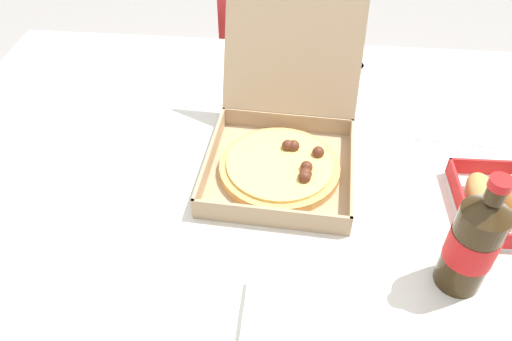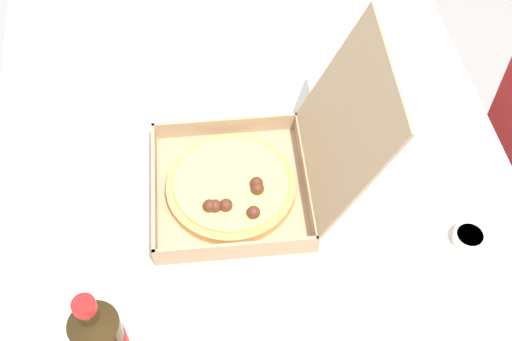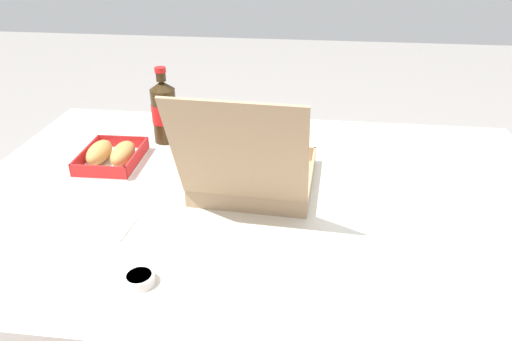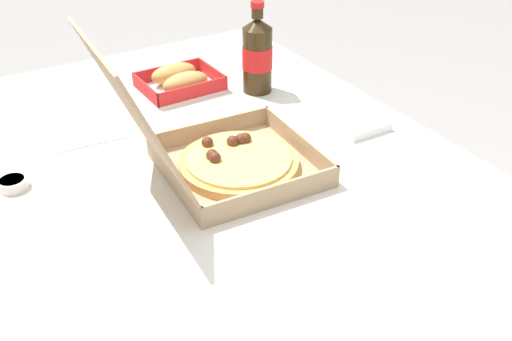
# 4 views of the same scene
# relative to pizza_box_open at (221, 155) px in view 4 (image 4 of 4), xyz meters

# --- Properties ---
(dining_table) EXTENTS (1.46, 0.97, 0.75)m
(dining_table) POSITION_rel_pizza_box_open_xyz_m (-0.02, 0.01, -0.11)
(dining_table) COLOR silver
(dining_table) RESTS_ON ground_plane
(pizza_box_open) EXTENTS (0.30, 0.41, 0.31)m
(pizza_box_open) POSITION_rel_pizza_box_open_xyz_m (0.00, 0.00, 0.00)
(pizza_box_open) COLOR tan
(pizza_box_open) RESTS_ON dining_table
(bread_side_box) EXTENTS (0.15, 0.19, 0.06)m
(bread_side_box) POSITION_rel_pizza_box_open_xyz_m (0.40, -0.10, -0.02)
(bread_side_box) COLOR white
(bread_side_box) RESTS_ON dining_table
(cola_bottle) EXTENTS (0.07, 0.07, 0.22)m
(cola_bottle) POSITION_rel_pizza_box_open_xyz_m (0.29, -0.26, 0.05)
(cola_bottle) COLOR #33230F
(cola_bottle) RESTS_ON dining_table
(paper_menu) EXTENTS (0.22, 0.17, 0.00)m
(paper_menu) POSITION_rel_pizza_box_open_xyz_m (0.34, 0.17, -0.04)
(paper_menu) COLOR white
(paper_menu) RESTS_ON dining_table
(napkin_pile) EXTENTS (0.11, 0.11, 0.02)m
(napkin_pile) POSITION_rel_pizza_box_open_xyz_m (0.02, -0.35, -0.04)
(napkin_pile) COLOR white
(napkin_pile) RESTS_ON dining_table
(dipping_sauce_cup) EXTENTS (0.06, 0.06, 0.02)m
(dipping_sauce_cup) POSITION_rel_pizza_box_open_xyz_m (0.16, 0.36, -0.03)
(dipping_sauce_cup) COLOR white
(dipping_sauce_cup) RESTS_ON dining_table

